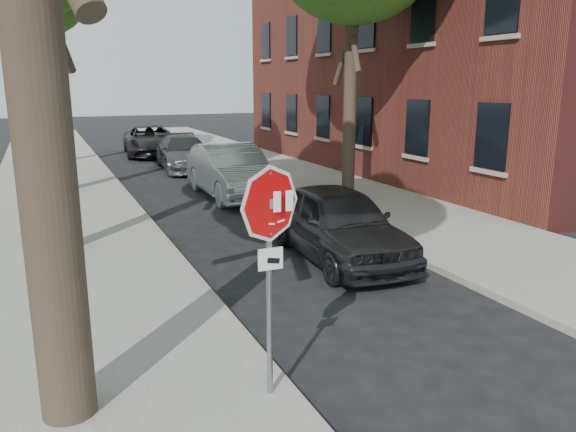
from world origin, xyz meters
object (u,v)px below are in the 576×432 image
Objects in this scene: car_c at (184,153)px; car_d at (151,141)px; stop_sign at (270,238)px; car_b at (231,171)px; car_a at (338,223)px.

car_c is 5.40m from car_d.
stop_sign is 0.52× the size of car_b.
car_a is at bearing -86.17° from car_c.
car_b is at bearing -82.68° from car_d.
stop_sign is 0.49× the size of car_d.
car_a is 0.88× the size of car_b.
car_b is (3.30, 11.50, -1.12)m from stop_sign.
car_c is 0.91× the size of car_d.
stop_sign reaches higher than car_b.
car_d is at bearing 82.86° from stop_sign.
car_d is at bearing 92.29° from car_b.
stop_sign is 18.15m from car_c.
car_d is (-0.40, 18.72, -0.01)m from car_a.
car_c is at bearing 79.50° from stop_sign.
car_b is (0.00, 7.03, 0.07)m from car_a.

